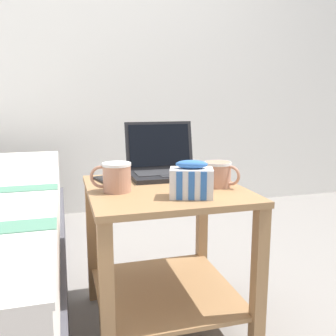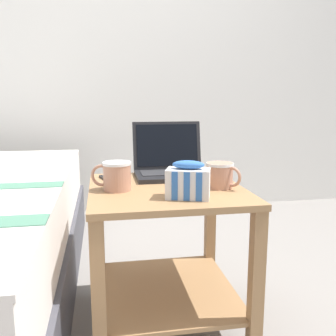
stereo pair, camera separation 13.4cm
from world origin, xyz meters
TOP-DOWN VIEW (x-y plane):
  - ground_plane at (0.00, 0.00)m, footprint 8.00×8.00m
  - back_wall at (0.00, 1.62)m, footprint 8.00×0.05m
  - bedside_table at (0.00, 0.00)m, footprint 0.57×0.59m
  - laptop at (0.05, 0.20)m, footprint 0.30×0.26m
  - mug_front_left at (-0.18, -0.02)m, footprint 0.15×0.10m
  - mug_front_right at (0.20, -0.05)m, footprint 0.11×0.13m
  - snack_bag at (0.05, -0.17)m, footprint 0.16×0.13m
  - cell_phone at (-0.19, 0.17)m, footprint 0.11×0.15m

SIDE VIEW (x-z plane):
  - ground_plane at x=0.00m, z-range 0.00..0.00m
  - bedside_table at x=0.00m, z-range 0.08..0.64m
  - cell_phone at x=-0.19m, z-range 0.56..0.57m
  - laptop at x=0.05m, z-range 0.49..0.72m
  - mug_front_right at x=0.20m, z-range 0.56..0.66m
  - snack_bag at x=0.05m, z-range 0.55..0.68m
  - mug_front_left at x=-0.18m, z-range 0.56..0.67m
  - back_wall at x=0.00m, z-range 0.00..2.50m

